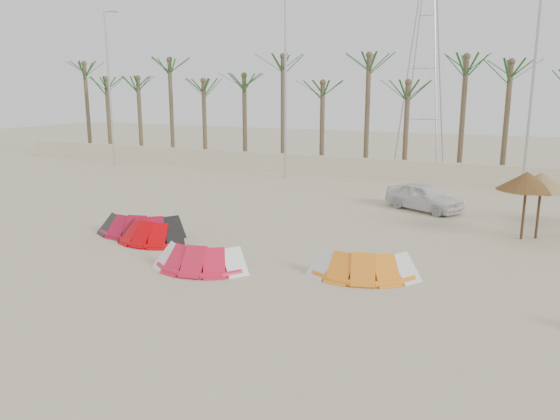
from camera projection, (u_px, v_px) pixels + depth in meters
The scene contains 14 objects.
ground at pixel (190, 300), 14.97m from camera, with size 120.00×120.00×0.00m, color #C2B796.
boundary_wall at pixel (385, 169), 34.36m from camera, with size 60.00×0.30×1.30m, color beige.
palm_line at pixel (405, 75), 34.15m from camera, with size 52.00×4.00×7.70m.
lamp_a at pixel (110, 87), 39.54m from camera, with size 1.25×0.14×11.00m.
lamp_b at pixel (286, 86), 33.87m from camera, with size 1.25×0.14×11.00m.
lamp_c at pixel (533, 86), 28.21m from camera, with size 1.25×0.14×11.00m.
pylon at pixel (419, 168), 39.43m from camera, with size 3.00×3.00×14.00m, color #A5A8AD, non-canonical shape.
kite_red_left at pixel (145, 223), 21.65m from camera, with size 3.71×2.25×0.90m.
kite_red_mid at pixel (154, 231), 20.54m from camera, with size 2.94×1.56×0.90m.
kite_red_right at pixel (204, 256), 17.50m from camera, with size 3.24×1.92×0.90m.
kite_orange at pixel (366, 262), 16.84m from camera, with size 3.51×2.21×0.90m.
parasol_left at pixel (541, 182), 20.57m from camera, with size 2.19×2.19×2.58m.
parasol_mid at pixel (527, 181), 20.47m from camera, with size 2.19×2.19×2.61m.
car at pixel (424, 197), 25.76m from camera, with size 1.53×3.81×1.30m, color silver.
Camera 1 is at (8.09, -11.77, 5.69)m, focal length 35.00 mm.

